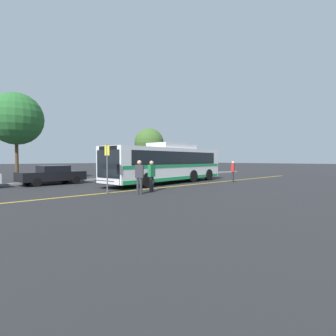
% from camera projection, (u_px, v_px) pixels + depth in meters
% --- Properties ---
extents(ground_plane, '(220.00, 220.00, 0.00)m').
position_uv_depth(ground_plane, '(176.00, 182.00, 21.88)').
color(ground_plane, '#262628').
extents(lane_strip_0, '(31.60, 0.20, 0.01)m').
position_uv_depth(lane_strip_0, '(189.00, 185.00, 19.03)').
color(lane_strip_0, gold).
rests_on(lane_strip_0, ground_plane).
extents(curb_strip, '(39.60, 0.36, 0.15)m').
position_uv_depth(curb_strip, '(123.00, 178.00, 25.21)').
color(curb_strip, '#99999E').
rests_on(curb_strip, ground_plane).
extents(transit_bus, '(12.10, 3.90, 3.11)m').
position_uv_depth(transit_bus, '(168.00, 163.00, 20.60)').
color(transit_bus, silver).
rests_on(transit_bus, ground_plane).
extents(parked_car_1, '(4.65, 2.21, 1.40)m').
position_uv_depth(parked_car_1, '(52.00, 175.00, 19.39)').
color(parked_car_1, black).
rests_on(parked_car_1, ground_plane).
extents(parked_car_2, '(4.57, 1.89, 1.58)m').
position_uv_depth(parked_car_2, '(126.00, 171.00, 23.99)').
color(parked_car_2, black).
rests_on(parked_car_2, ground_plane).
extents(pedestrian_0, '(0.45, 0.29, 1.78)m').
position_uv_depth(pedestrian_0, '(152.00, 174.00, 14.99)').
color(pedestrian_0, '#2D2D33').
rests_on(pedestrian_0, ground_plane).
extents(pedestrian_1, '(0.44, 0.46, 1.81)m').
position_uv_depth(pedestrian_1, '(139.00, 175.00, 13.81)').
color(pedestrian_1, '#2D2D33').
rests_on(pedestrian_1, ground_plane).
extents(pedestrian_2, '(0.47, 0.37, 1.72)m').
position_uv_depth(pedestrian_2, '(233.00, 170.00, 21.29)').
color(pedestrian_2, '#2D2D33').
rests_on(pedestrian_2, ground_plane).
extents(bus_stop_sign, '(0.08, 0.40, 2.68)m').
position_uv_depth(bus_stop_sign, '(107.00, 163.00, 14.33)').
color(bus_stop_sign, '#59595E').
rests_on(bus_stop_sign, ground_plane).
extents(tree_0, '(3.50, 3.50, 5.55)m').
position_uv_depth(tree_0, '(149.00, 143.00, 31.12)').
color(tree_0, '#513823').
rests_on(tree_0, ground_plane).
extents(tree_1, '(4.58, 4.58, 7.73)m').
position_uv_depth(tree_1, '(16.00, 119.00, 23.05)').
color(tree_1, '#513823').
rests_on(tree_1, ground_plane).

